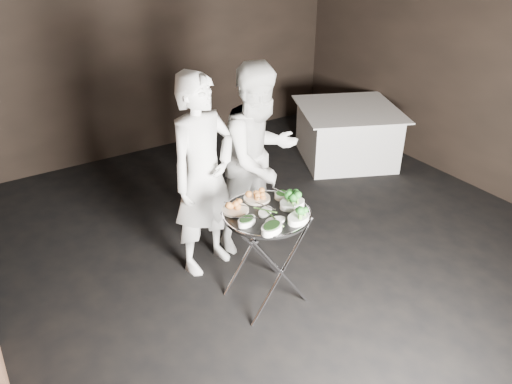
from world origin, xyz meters
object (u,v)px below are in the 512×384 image
tray_stand (266,253)px  serving_tray (267,213)px  dining_table (347,134)px  waiter_left (203,176)px  waiter_right (260,158)px

tray_stand → serving_tray: size_ratio=1.21×
dining_table → serving_tray: bearing=-144.3°
waiter_left → waiter_right: 0.62m
tray_stand → waiter_left: (-0.18, 0.70, 0.43)m
tray_stand → serving_tray: serving_tray is taller
waiter_left → dining_table: bearing=7.2°
serving_tray → waiter_left: waiter_left is taller
waiter_left → waiter_right: size_ratio=1.01×
waiter_right → dining_table: bearing=17.9°
serving_tray → dining_table: bearing=35.7°
waiter_left → waiter_right: waiter_left is taller
serving_tray → waiter_left: bearing=104.4°
serving_tray → waiter_right: size_ratio=0.39×
dining_table → tray_stand: bearing=-144.3°
waiter_left → dining_table: waiter_left is taller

